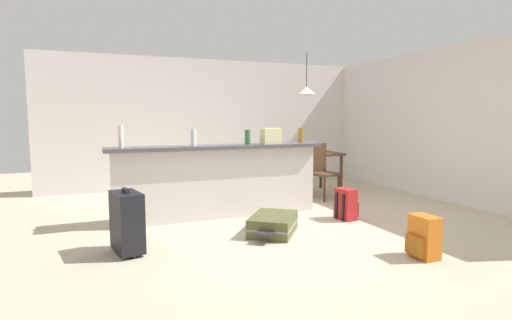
{
  "coord_description": "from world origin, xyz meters",
  "views": [
    {
      "loc": [
        -2.29,
        -4.77,
        1.39
      ],
      "look_at": [
        -0.09,
        0.67,
        0.75
      ],
      "focal_mm": 28.23,
      "sensor_mm": 36.0,
      "label": 1
    }
  ],
  "objects_px": {
    "bottle_amber": "(301,135)",
    "suitcase_upright_black": "(127,222)",
    "dining_table": "(308,158)",
    "suitcase_flat_olive": "(273,224)",
    "backpack_red": "(346,205)",
    "bottle_green": "(248,137)",
    "grocery_bag": "(271,136)",
    "bottle_clear": "(193,138)",
    "dining_chair_near_partition": "(321,168)",
    "backpack_orange": "(424,238)",
    "pendant_lamp": "(306,90)",
    "bottle_white": "(121,137)"
  },
  "relations": [
    {
      "from": "bottle_amber",
      "to": "suitcase_upright_black",
      "type": "bearing_deg",
      "value": -156.6
    },
    {
      "from": "dining_table",
      "to": "suitcase_flat_olive",
      "type": "bearing_deg",
      "value": -128.17
    },
    {
      "from": "bottle_amber",
      "to": "backpack_red",
      "type": "xyz_separation_m",
      "value": [
        0.27,
        -0.8,
        -0.91
      ]
    },
    {
      "from": "bottle_green",
      "to": "grocery_bag",
      "type": "relative_size",
      "value": 0.78
    },
    {
      "from": "backpack_red",
      "to": "suitcase_upright_black",
      "type": "bearing_deg",
      "value": -173.75
    },
    {
      "from": "suitcase_upright_black",
      "to": "bottle_clear",
      "type": "bearing_deg",
      "value": 45.95
    },
    {
      "from": "dining_table",
      "to": "bottle_clear",
      "type": "bearing_deg",
      "value": -153.09
    },
    {
      "from": "backpack_red",
      "to": "dining_table",
      "type": "bearing_deg",
      "value": 76.66
    },
    {
      "from": "dining_chair_near_partition",
      "to": "backpack_orange",
      "type": "height_order",
      "value": "dining_chair_near_partition"
    },
    {
      "from": "bottle_clear",
      "to": "dining_chair_near_partition",
      "type": "distance_m",
      "value": 2.51
    },
    {
      "from": "pendant_lamp",
      "to": "suitcase_upright_black",
      "type": "height_order",
      "value": "pendant_lamp"
    },
    {
      "from": "bottle_clear",
      "to": "suitcase_upright_black",
      "type": "height_order",
      "value": "bottle_clear"
    },
    {
      "from": "grocery_bag",
      "to": "suitcase_flat_olive",
      "type": "xyz_separation_m",
      "value": [
        -0.38,
        -0.9,
        -1.0
      ]
    },
    {
      "from": "suitcase_upright_black",
      "to": "backpack_orange",
      "type": "xyz_separation_m",
      "value": [
        2.69,
        -1.23,
        -0.13
      ]
    },
    {
      "from": "bottle_clear",
      "to": "grocery_bag",
      "type": "height_order",
      "value": "bottle_clear"
    },
    {
      "from": "dining_chair_near_partition",
      "to": "suitcase_upright_black",
      "type": "xyz_separation_m",
      "value": [
        -3.26,
        -1.64,
        -0.19
      ]
    },
    {
      "from": "grocery_bag",
      "to": "suitcase_upright_black",
      "type": "bearing_deg",
      "value": -154.0
    },
    {
      "from": "dining_table",
      "to": "backpack_red",
      "type": "bearing_deg",
      "value": -103.34
    },
    {
      "from": "bottle_amber",
      "to": "suitcase_flat_olive",
      "type": "distance_m",
      "value": 1.7
    },
    {
      "from": "bottle_clear",
      "to": "dining_table",
      "type": "distance_m",
      "value": 2.69
    },
    {
      "from": "bottle_white",
      "to": "dining_chair_near_partition",
      "type": "height_order",
      "value": "bottle_white"
    },
    {
      "from": "backpack_red",
      "to": "grocery_bag",
      "type": "bearing_deg",
      "value": 139.82
    },
    {
      "from": "bottle_amber",
      "to": "pendant_lamp",
      "type": "distance_m",
      "value": 1.5
    },
    {
      "from": "backpack_orange",
      "to": "dining_chair_near_partition",
      "type": "bearing_deg",
      "value": 78.71
    },
    {
      "from": "pendant_lamp",
      "to": "suitcase_upright_black",
      "type": "distance_m",
      "value": 4.24
    },
    {
      "from": "bottle_green",
      "to": "suitcase_flat_olive",
      "type": "height_order",
      "value": "bottle_green"
    },
    {
      "from": "bottle_clear",
      "to": "backpack_red",
      "type": "distance_m",
      "value": 2.23
    },
    {
      "from": "bottle_clear",
      "to": "bottle_green",
      "type": "distance_m",
      "value": 0.78
    },
    {
      "from": "bottle_white",
      "to": "backpack_orange",
      "type": "height_order",
      "value": "bottle_white"
    },
    {
      "from": "dining_chair_near_partition",
      "to": "pendant_lamp",
      "type": "distance_m",
      "value": 1.45
    },
    {
      "from": "bottle_white",
      "to": "bottle_clear",
      "type": "bearing_deg",
      "value": -3.56
    },
    {
      "from": "bottle_white",
      "to": "backpack_orange",
      "type": "distance_m",
      "value": 3.6
    },
    {
      "from": "bottle_amber",
      "to": "backpack_red",
      "type": "height_order",
      "value": "bottle_amber"
    },
    {
      "from": "dining_table",
      "to": "bottle_green",
      "type": "bearing_deg",
      "value": -144.63
    },
    {
      "from": "bottle_green",
      "to": "bottle_amber",
      "type": "height_order",
      "value": "bottle_amber"
    },
    {
      "from": "backpack_orange",
      "to": "bottle_amber",
      "type": "bearing_deg",
      "value": 92.72
    },
    {
      "from": "pendant_lamp",
      "to": "bottle_clear",
      "type": "bearing_deg",
      "value": -151.75
    },
    {
      "from": "bottle_white",
      "to": "dining_chair_near_partition",
      "type": "relative_size",
      "value": 0.3
    },
    {
      "from": "bottle_green",
      "to": "pendant_lamp",
      "type": "xyz_separation_m",
      "value": [
        1.58,
        1.19,
        0.75
      ]
    },
    {
      "from": "dining_table",
      "to": "dining_chair_near_partition",
      "type": "distance_m",
      "value": 0.53
    },
    {
      "from": "bottle_clear",
      "to": "suitcase_upright_black",
      "type": "bearing_deg",
      "value": -134.05
    },
    {
      "from": "pendant_lamp",
      "to": "bottle_green",
      "type": "bearing_deg",
      "value": -142.95
    },
    {
      "from": "pendant_lamp",
      "to": "suitcase_flat_olive",
      "type": "xyz_separation_m",
      "value": [
        -1.62,
        -2.13,
        -1.74
      ]
    },
    {
      "from": "dining_table",
      "to": "suitcase_upright_black",
      "type": "relative_size",
      "value": 1.64
    },
    {
      "from": "bottle_green",
      "to": "grocery_bag",
      "type": "height_order",
      "value": "grocery_bag"
    },
    {
      "from": "suitcase_flat_olive",
      "to": "backpack_orange",
      "type": "distance_m",
      "value": 1.67
    },
    {
      "from": "suitcase_upright_black",
      "to": "backpack_red",
      "type": "height_order",
      "value": "suitcase_upright_black"
    },
    {
      "from": "bottle_amber",
      "to": "dining_chair_near_partition",
      "type": "bearing_deg",
      "value": 37.35
    },
    {
      "from": "grocery_bag",
      "to": "suitcase_upright_black",
      "type": "xyz_separation_m",
      "value": [
        -2.04,
        -0.99,
        -0.78
      ]
    },
    {
      "from": "bottle_clear",
      "to": "suitcase_upright_black",
      "type": "relative_size",
      "value": 0.34
    }
  ]
}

